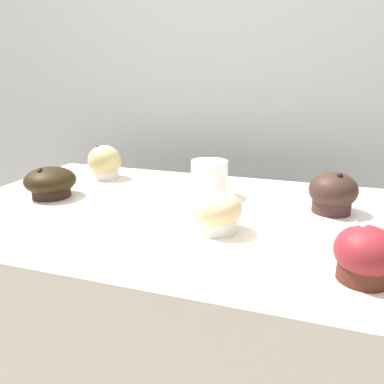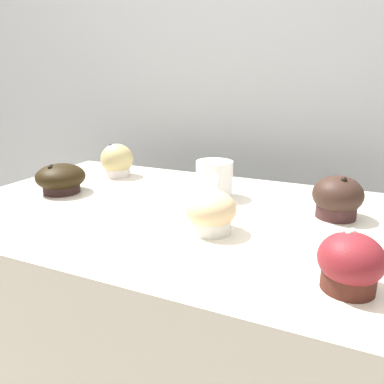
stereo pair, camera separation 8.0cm
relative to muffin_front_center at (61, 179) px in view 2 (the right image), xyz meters
name	(u,v)px [view 2 (the right image)]	position (x,y,z in m)	size (l,w,h in m)	color
wall_back	(249,164)	(0.32, 0.61, -0.06)	(3.20, 0.10, 1.80)	#B2B7BC
display_counter	(177,377)	(0.32, 0.01, -0.50)	(1.00, 0.64, 0.92)	silver
muffin_front_center	(61,179)	(0.00, 0.00, 0.00)	(0.12, 0.12, 0.08)	#2F1D1A
muffin_back_left	(337,198)	(0.65, 0.10, 0.01)	(0.10, 0.10, 0.09)	#3E2323
muffin_back_right	(350,263)	(0.68, -0.19, 0.00)	(0.09, 0.09, 0.09)	#492017
muffin_front_left	(117,161)	(0.03, 0.19, 0.01)	(0.09, 0.09, 0.10)	silver
muffin_front_right	(211,212)	(0.44, -0.08, 0.00)	(0.10, 0.10, 0.08)	white
coffee_cup	(214,178)	(0.36, 0.13, 0.01)	(0.09, 0.13, 0.09)	white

